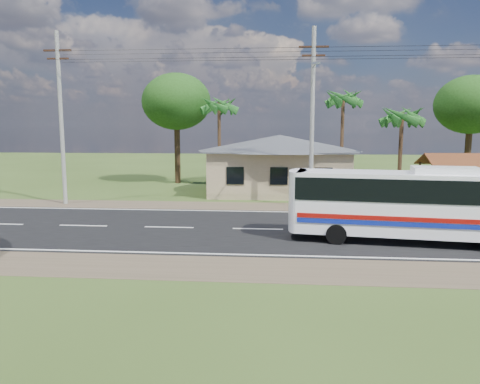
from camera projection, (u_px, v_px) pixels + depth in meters
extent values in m
plane|color=#2E4418|center=(258.00, 229.00, 23.30)|extent=(120.00, 120.00, 0.00)
cube|color=black|center=(258.00, 229.00, 23.30)|extent=(120.00, 10.00, 0.02)
cube|color=brown|center=(263.00, 207.00, 29.71)|extent=(120.00, 3.00, 0.01)
cube|color=brown|center=(249.00, 269.00, 16.89)|extent=(120.00, 3.00, 0.01)
cube|color=silver|center=(262.00, 211.00, 27.93)|extent=(120.00, 0.15, 0.01)
cube|color=silver|center=(252.00, 255.00, 18.67)|extent=(120.00, 0.15, 0.01)
cube|color=silver|center=(258.00, 229.00, 23.30)|extent=(120.00, 0.15, 0.01)
cube|color=tan|center=(279.00, 172.00, 35.81)|extent=(10.00, 8.00, 3.20)
cube|color=#4C4F54|center=(279.00, 150.00, 35.57)|extent=(10.60, 8.60, 0.10)
pyramid|color=#4C4F54|center=(280.00, 135.00, 35.40)|extent=(12.40, 10.00, 1.20)
cube|color=black|center=(235.00, 176.00, 32.08)|extent=(1.20, 0.08, 1.20)
cube|color=black|center=(279.00, 176.00, 31.83)|extent=(1.20, 0.08, 1.20)
cube|color=black|center=(323.00, 176.00, 31.57)|extent=(1.20, 0.08, 1.20)
cylinder|color=#3B2215|center=(436.00, 188.00, 28.82)|extent=(0.16, 0.16, 2.60)
cylinder|color=#3B2215|center=(419.00, 181.00, 32.36)|extent=(0.16, 0.16, 2.60)
cube|color=brown|center=(472.00, 161.00, 29.08)|extent=(5.20, 2.28, 0.90)
cube|color=brown|center=(459.00, 159.00, 31.25)|extent=(5.20, 2.28, 0.90)
cube|color=#3B2215|center=(466.00, 155.00, 30.12)|extent=(5.20, 0.12, 0.12)
cube|color=#9E9E99|center=(464.00, 205.00, 27.74)|extent=(7.00, 0.30, 0.90)
cylinder|color=#9E9E99|center=(61.00, 119.00, 30.03)|extent=(0.26, 0.26, 11.00)
cube|color=#3B2215|center=(57.00, 50.00, 29.41)|extent=(1.80, 0.12, 0.12)
cube|color=#3B2215|center=(58.00, 59.00, 29.48)|extent=(1.40, 0.10, 0.10)
cylinder|color=#9E9E99|center=(312.00, 119.00, 28.67)|extent=(0.26, 0.26, 11.00)
cube|color=#3B2215|center=(314.00, 47.00, 28.05)|extent=(1.80, 0.12, 0.12)
cube|color=#3B2215|center=(314.00, 55.00, 28.12)|extent=(1.40, 0.10, 0.10)
cylinder|color=gray|center=(314.00, 65.00, 27.24)|extent=(0.08, 2.00, 0.08)
cube|color=gray|center=(316.00, 63.00, 26.25)|extent=(0.50, 0.18, 0.12)
cylinder|color=black|center=(183.00, 52.00, 28.76)|extent=(16.00, 0.02, 0.02)
cylinder|color=black|center=(442.00, 49.00, 27.44)|extent=(15.00, 0.02, 0.02)
cylinder|color=#47301E|center=(400.00, 156.00, 32.91)|extent=(0.28, 0.28, 6.00)
cylinder|color=#47301E|center=(342.00, 142.00, 37.54)|extent=(0.28, 0.28, 7.50)
cylinder|color=#47301E|center=(219.00, 145.00, 38.92)|extent=(0.28, 0.28, 7.00)
cylinder|color=#47301E|center=(177.00, 150.00, 41.30)|extent=(0.50, 0.50, 5.95)
ellipsoid|color=#183A10|center=(176.00, 102.00, 40.70)|extent=(6.00, 6.00, 4.92)
cylinder|color=#47301E|center=(468.00, 154.00, 37.32)|extent=(0.50, 0.50, 5.60)
ellipsoid|color=#183A10|center=(471.00, 105.00, 36.76)|extent=(5.60, 5.60, 4.59)
cube|color=white|center=(421.00, 204.00, 20.39)|extent=(11.00, 3.60, 2.70)
cube|color=black|center=(422.00, 188.00, 20.29)|extent=(11.05, 3.66, 0.99)
cube|color=black|center=(298.00, 192.00, 21.47)|extent=(0.37, 2.07, 1.62)
cube|color=#920C09|center=(425.00, 220.00, 19.36)|extent=(10.54, 1.39, 0.20)
cube|color=#0D1E93|center=(425.00, 225.00, 19.39)|extent=(10.54, 1.39, 0.20)
cube|color=white|center=(446.00, 170.00, 19.99)|extent=(2.86, 1.77, 0.27)
cylinder|color=black|center=(336.00, 234.00, 20.33)|extent=(0.93, 0.43, 0.90)
cylinder|color=black|center=(337.00, 224.00, 22.33)|extent=(0.93, 0.43, 0.90)
cylinder|color=black|center=(480.00, 231.00, 21.01)|extent=(0.93, 0.43, 0.90)
imported|color=black|center=(381.00, 201.00, 28.96)|extent=(1.96, 0.86, 1.00)
imported|color=navy|center=(393.00, 199.00, 26.95)|extent=(0.79, 0.64, 1.86)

